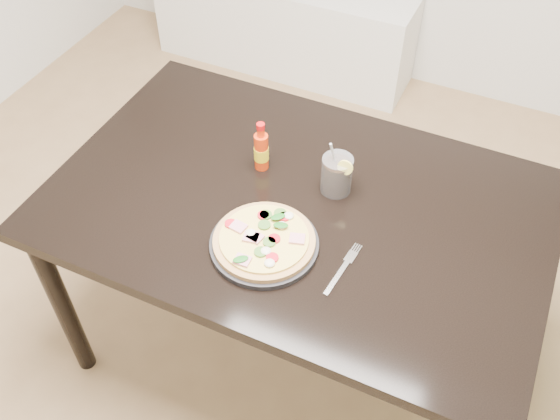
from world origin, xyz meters
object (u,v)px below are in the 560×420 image
at_px(cola_cup, 337,175).
at_px(media_console, 283,25).
at_px(plate, 264,244).
at_px(hot_sauce_bottle, 261,151).
at_px(dining_table, 297,221).
at_px(fork, 344,267).
at_px(pizza, 264,239).

distance_m(cola_cup, media_console, 1.84).
relative_size(plate, hot_sauce_bottle, 1.77).
xyz_separation_m(dining_table, hot_sauce_bottle, (-0.15, 0.08, 0.15)).
distance_m(hot_sauce_bottle, fork, 0.44).
xyz_separation_m(pizza, hot_sauce_bottle, (-0.14, 0.27, 0.04)).
relative_size(pizza, fork, 1.42).
bearing_deg(cola_cup, plate, -108.27).
distance_m(pizza, cola_cup, 0.29).
relative_size(dining_table, cola_cup, 7.90).
distance_m(fork, media_console, 2.10).
xyz_separation_m(dining_table, plate, (-0.01, -0.19, 0.09)).
bearing_deg(pizza, plate, -99.63).
bearing_deg(media_console, cola_cup, -60.40).
bearing_deg(dining_table, cola_cup, 49.06).
height_order(pizza, fork, pizza).
bearing_deg(fork, media_console, 125.07).
distance_m(dining_table, fork, 0.28).
distance_m(dining_table, plate, 0.21).
xyz_separation_m(dining_table, fork, (0.20, -0.17, 0.09)).
bearing_deg(fork, pizza, -168.73).
xyz_separation_m(plate, hot_sauce_bottle, (-0.14, 0.27, 0.06)).
relative_size(pizza, hot_sauce_bottle, 1.65).
distance_m(hot_sauce_bottle, cola_cup, 0.23).
relative_size(fork, media_console, 0.13).
distance_m(plate, cola_cup, 0.30).
height_order(plate, media_console, plate).
xyz_separation_m(dining_table, media_console, (-0.79, 1.62, -0.42)).
xyz_separation_m(plate, cola_cup, (0.09, 0.28, 0.05)).
relative_size(pizza, cola_cup, 1.52).
bearing_deg(hot_sauce_bottle, plate, -62.71).
distance_m(plate, fork, 0.22).
bearing_deg(pizza, cola_cup, 71.71).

